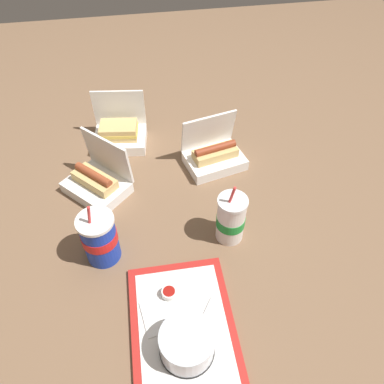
{
  "coord_description": "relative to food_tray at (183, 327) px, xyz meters",
  "views": [
    {
      "loc": [
        0.8,
        -0.1,
        0.92
      ],
      "look_at": [
        -0.01,
        0.05,
        0.05
      ],
      "focal_mm": 35.0,
      "sensor_mm": 36.0,
      "label": 1
    }
  ],
  "objects": [
    {
      "name": "cake_container",
      "position": [
        0.06,
        0.0,
        0.04
      ],
      "size": [
        0.13,
        0.13,
        0.08
      ],
      "color": "black",
      "rests_on": "food_tray"
    },
    {
      "name": "clamshell_sandwich_left",
      "position": [
        -0.77,
        -0.12,
        0.04
      ],
      "size": [
        0.18,
        0.21,
        0.19
      ],
      "color": "white",
      "rests_on": "ground_plane"
    },
    {
      "name": "ketchup_cup",
      "position": [
        -0.09,
        -0.02,
        0.02
      ],
      "size": [
        0.04,
        0.04,
        0.02
      ],
      "color": "white",
      "rests_on": "food_tray"
    },
    {
      "name": "plastic_fork",
      "position": [
        -0.02,
        0.06,
        0.01
      ],
      "size": [
        0.1,
        0.07,
        0.0
      ],
      "primitive_type": "cube",
      "rotation": [
        0.0,
        0.0,
        -0.61
      ],
      "color": "white",
      "rests_on": "food_tray"
    },
    {
      "name": "clamshell_hotdog_right",
      "position": [
        -0.53,
        -0.2,
        0.04
      ],
      "size": [
        0.25,
        0.25,
        0.19
      ],
      "color": "white",
      "rests_on": "ground_plane"
    },
    {
      "name": "clamshell_hotdog_front",
      "position": [
        -0.59,
        0.21,
        0.03
      ],
      "size": [
        0.19,
        0.23,
        0.18
      ],
      "color": "white",
      "rests_on": "ground_plane"
    },
    {
      "name": "ground_plane",
      "position": [
        -0.41,
        0.05,
        -0.01
      ],
      "size": [
        3.2,
        3.2,
        0.0
      ],
      "primitive_type": "plane",
      "color": "brown"
    },
    {
      "name": "soda_cup_back",
      "position": [
        -0.26,
        -0.19,
        0.08
      ],
      "size": [
        0.1,
        0.1,
        0.22
      ],
      "color": "#1938B7",
      "rests_on": "ground_plane"
    },
    {
      "name": "food_tray",
      "position": [
        0.0,
        0.0,
        0.0
      ],
      "size": [
        0.37,
        0.27,
        0.01
      ],
      "color": "red",
      "rests_on": "ground_plane"
    },
    {
      "name": "napkin_stack",
      "position": [
        -0.04,
        -0.05,
        0.01
      ],
      "size": [
        0.11,
        0.11,
        0.0
      ],
      "primitive_type": "cube",
      "rotation": [
        0.0,
        0.0,
        0.15
      ],
      "color": "white",
      "rests_on": "food_tray"
    },
    {
      "name": "soda_cup_center",
      "position": [
        -0.26,
        0.18,
        0.07
      ],
      "size": [
        0.09,
        0.09,
        0.22
      ],
      "color": "white",
      "rests_on": "ground_plane"
    }
  ]
}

